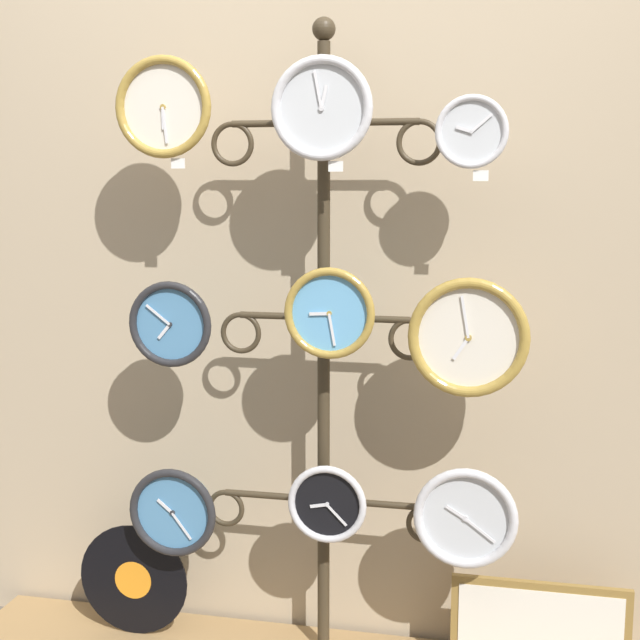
% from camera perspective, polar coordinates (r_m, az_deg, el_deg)
% --- Properties ---
extents(shop_wall, '(4.40, 0.04, 2.80)m').
position_cam_1_polar(shop_wall, '(2.69, 0.96, 7.45)').
color(shop_wall, tan).
rests_on(shop_wall, ground_plane).
extents(display_stand, '(0.73, 0.39, 1.91)m').
position_cam_1_polar(display_stand, '(2.66, 0.23, -9.29)').
color(display_stand, '#382D1E').
rests_on(display_stand, ground_plane).
extents(clock_top_left, '(0.28, 0.04, 0.28)m').
position_cam_1_polar(clock_top_left, '(2.57, -9.97, 13.27)').
color(clock_top_left, silver).
extents(clock_top_center, '(0.28, 0.04, 0.28)m').
position_cam_1_polar(clock_top_center, '(2.43, 0.13, 13.39)').
color(clock_top_center, silver).
extents(clock_top_right, '(0.19, 0.04, 0.19)m').
position_cam_1_polar(clock_top_right, '(2.40, 9.69, 11.79)').
color(clock_top_right, silver).
extents(clock_middle_left, '(0.25, 0.04, 0.25)m').
position_cam_1_polar(clock_middle_left, '(2.59, -9.53, -0.26)').
color(clock_middle_left, '#4C84B2').
extents(clock_middle_center, '(0.25, 0.04, 0.25)m').
position_cam_1_polar(clock_middle_center, '(2.44, 0.63, 0.44)').
color(clock_middle_center, '#60A8DB').
extents(clock_middle_right, '(0.33, 0.04, 0.33)m').
position_cam_1_polar(clock_middle_right, '(2.42, 9.48, -1.11)').
color(clock_middle_right, silver).
extents(clock_bottom_left, '(0.27, 0.04, 0.27)m').
position_cam_1_polar(clock_bottom_left, '(2.75, -9.38, -12.03)').
color(clock_bottom_left, '#4C84B2').
extents(clock_bottom_center, '(0.23, 0.04, 0.23)m').
position_cam_1_polar(clock_bottom_center, '(2.59, 0.48, -11.67)').
color(clock_bottom_center, black).
extents(clock_bottom_right, '(0.29, 0.04, 0.29)m').
position_cam_1_polar(clock_bottom_right, '(2.55, 9.30, -12.38)').
color(clock_bottom_right, silver).
extents(vinyl_record, '(0.35, 0.01, 0.35)m').
position_cam_1_polar(vinyl_record, '(2.95, -11.85, -15.96)').
color(vinyl_record, black).
rests_on(vinyl_record, low_shelf).
extents(picture_frame, '(0.50, 0.02, 0.29)m').
position_cam_1_polar(picture_frame, '(2.76, 13.86, -18.69)').
color(picture_frame, olive).
rests_on(picture_frame, low_shelf).
extents(price_tag_upper, '(0.04, 0.00, 0.03)m').
position_cam_1_polar(price_tag_upper, '(2.54, -9.08, 9.87)').
color(price_tag_upper, white).
extents(price_tag_mid, '(0.04, 0.00, 0.03)m').
position_cam_1_polar(price_tag_mid, '(2.41, 1.01, 9.81)').
color(price_tag_mid, white).
extents(price_tag_lower, '(0.04, 0.00, 0.03)m').
position_cam_1_polar(price_tag_lower, '(2.40, 10.25, 9.08)').
color(price_tag_lower, white).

